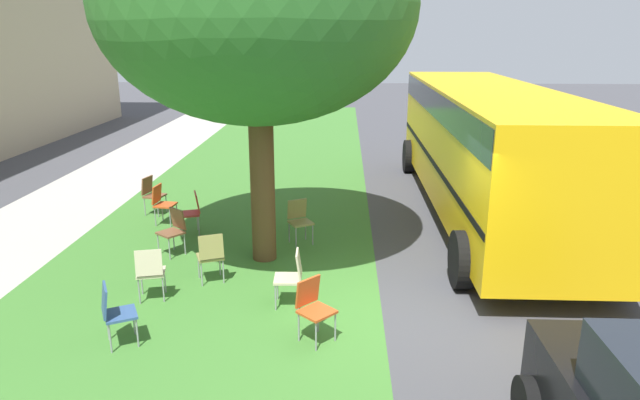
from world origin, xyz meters
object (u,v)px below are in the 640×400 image
chair_0 (162,201)px  chair_7 (150,270)px  chair_6 (152,192)px  chair_1 (299,218)px  street_tree (257,6)px  school_bus (487,139)px  chair_2 (211,254)px  chair_9 (313,305)px  chair_3 (292,274)px  chair_4 (174,228)px  chair_5 (114,310)px  chair_8 (192,210)px

chair_0 → chair_7: size_ratio=1.00×
chair_6 → chair_1: bearing=-115.7°
street_tree → school_bus: street_tree is taller
chair_0 → chair_2: bearing=-149.1°
chair_7 → chair_9: same height
chair_1 → chair_3: (-2.68, -0.10, 0.00)m
street_tree → chair_2: bearing=145.9°
chair_4 → chair_7: (-1.92, -0.21, 0.00)m
street_tree → chair_1: (0.84, -0.58, -3.93)m
chair_9 → chair_5: bearing=95.7°
chair_9 → school_bus: size_ratio=0.08×
chair_3 → chair_4: bearing=50.6°
chair_7 → street_tree: bearing=-40.5°
chair_6 → chair_7: 4.55m
street_tree → chair_5: bearing=153.2°
chair_2 → chair_6: bearing=31.4°
chair_2 → chair_7: (-0.69, 0.78, 0.00)m
chair_5 → school_bus: (6.02, -6.22, 1.24)m
school_bus → chair_4: bearing=113.6°
chair_2 → chair_7: bearing=131.3°
chair_6 → chair_7: size_ratio=1.00×
chair_0 → school_bus: 7.34m
chair_5 → chair_9: same height
chair_3 → chair_7: (0.06, 2.21, 0.00)m
chair_3 → street_tree: bearing=20.5°
chair_4 → school_bus: (2.79, -6.39, 1.24)m
chair_6 → school_bus: (0.39, -7.61, 1.24)m
chair_3 → school_bus: size_ratio=0.08×
street_tree → chair_5: (-3.09, 1.56, -3.93)m
chair_2 → chair_5: same height
chair_0 → school_bus: size_ratio=0.08×
chair_1 → school_bus: bearing=-62.8°
chair_4 → chair_6: same height
street_tree → chair_2: 4.15m
chair_5 → school_bus: school_bus is taller
chair_8 → chair_6: bearing=45.3°
chair_7 → chair_1: bearing=-38.8°
chair_5 → chair_6: 5.80m
chair_2 → chair_8: 2.54m
chair_4 → chair_1: bearing=-73.2°
chair_0 → chair_6: size_ratio=1.00×
chair_0 → chair_9: size_ratio=1.00×
chair_3 → school_bus: bearing=-39.8°
street_tree → chair_5: 5.24m
chair_2 → chair_6: 4.25m
street_tree → chair_1: bearing=-34.9°
chair_0 → chair_2: size_ratio=1.00×
chair_2 → street_tree: bearing=-34.1°
chair_6 → chair_5: bearing=-166.1°
chair_1 → chair_4: size_ratio=1.00×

